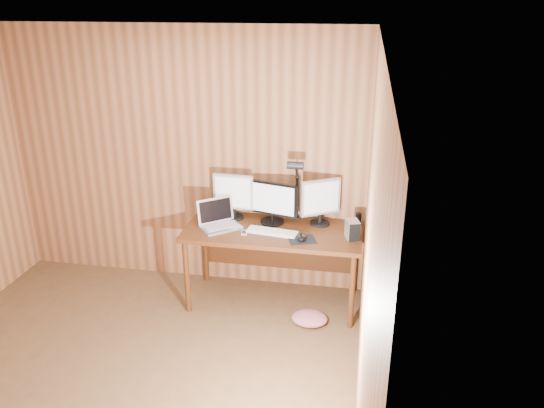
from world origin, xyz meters
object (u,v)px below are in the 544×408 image
(speaker, at_px, (358,219))
(monitor_center, at_px, (272,202))
(monitor_right, at_px, (321,201))
(keyboard, at_px, (272,232))
(desk, at_px, (274,239))
(laptop, at_px, (218,220))
(hard_drive, at_px, (352,229))
(phone, at_px, (244,233))
(monitor_left, at_px, (233,195))
(desk_lamp, at_px, (296,181))
(mouse, at_px, (302,237))

(speaker, bearing_deg, monitor_center, -174.37)
(monitor_right, height_order, keyboard, monitor_right)
(desk, relative_size, laptop, 3.66)
(monitor_right, bearing_deg, desk, 166.95)
(keyboard, relative_size, hard_drive, 2.72)
(laptop, xyz_separation_m, speaker, (1.26, 0.24, -0.00))
(phone, bearing_deg, monitor_left, 106.30)
(desk, xyz_separation_m, speaker, (0.75, 0.16, 0.18))
(monitor_right, relative_size, hard_drive, 2.51)
(desk, bearing_deg, speaker, 12.19)
(desk_lamp, bearing_deg, phone, -150.41)
(monitor_right, distance_m, desk_lamp, 0.29)
(laptop, bearing_deg, mouse, -50.23)
(monitor_left, xyz_separation_m, speaker, (1.17, 0.03, -0.17))
(monitor_left, relative_size, phone, 3.99)
(phone, bearing_deg, monitor_right, 14.37)
(monitor_right, xyz_separation_m, hard_drive, (0.31, -0.25, -0.15))
(monitor_left, relative_size, laptop, 0.99)
(keyboard, bearing_deg, desk_lamp, 68.27)
(monitor_center, height_order, speaker, monitor_center)
(laptop, bearing_deg, speaker, -27.79)
(mouse, bearing_deg, desk, 121.53)
(monitor_right, height_order, desk_lamp, desk_lamp)
(monitor_right, bearing_deg, phone, 175.59)
(monitor_center, bearing_deg, monitor_right, 20.01)
(hard_drive, bearing_deg, monitor_left, 149.36)
(desk, xyz_separation_m, desk_lamp, (0.17, 0.16, 0.52))
(monitor_left, bearing_deg, phone, -58.36)
(laptop, distance_m, desk_lamp, 0.79)
(monitor_left, height_order, laptop, monitor_left)
(desk, distance_m, phone, 0.33)
(desk, distance_m, monitor_left, 0.56)
(speaker, bearing_deg, monitor_right, -174.43)
(hard_drive, bearing_deg, desk, 152.22)
(desk, height_order, speaker, speaker)
(desk, height_order, desk_lamp, desk_lamp)
(monitor_left, xyz_separation_m, laptop, (-0.09, -0.21, -0.17))
(hard_drive, bearing_deg, laptop, 159.98)
(monitor_center, xyz_separation_m, monitor_left, (-0.38, 0.04, 0.03))
(monitor_right, xyz_separation_m, speaker, (0.35, 0.03, -0.17))
(speaker, bearing_deg, phone, -160.46)
(monitor_left, bearing_deg, hard_drive, -9.18)
(laptop, bearing_deg, desk, -29.71)
(monitor_left, bearing_deg, speaker, 5.08)
(monitor_right, xyz_separation_m, laptop, (-0.91, -0.21, -0.17))
(mouse, bearing_deg, monitor_center, 116.29)
(monitor_center, xyz_separation_m, desk_lamp, (0.21, 0.07, 0.19))
(hard_drive, bearing_deg, desk_lamp, 134.61)
(keyboard, xyz_separation_m, phone, (-0.24, -0.05, -0.00))
(laptop, height_order, phone, laptop)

